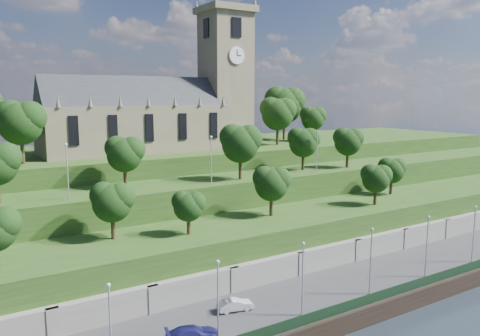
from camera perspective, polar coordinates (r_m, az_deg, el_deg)
promenade at (r=55.77m, az=6.81°, el=-16.46°), size 160.00×12.00×2.00m
quay_wall at (r=51.65m, az=11.21°, el=-18.63°), size 160.00×0.50×2.20m
fence at (r=51.40m, az=10.75°, el=-16.89°), size 160.00×0.10×1.20m
retaining_wall at (r=59.54m, az=3.16°, el=-13.14°), size 160.00×2.10×5.00m
embankment_lower at (r=63.73m, az=0.03°, el=-10.17°), size 160.00×12.00×8.00m
embankment_upper at (r=72.32m, az=-4.58°, el=-6.22°), size 160.00×10.00×12.00m
hilltop at (r=90.72m, az=-10.67°, el=-2.26°), size 160.00×32.00×15.00m
church at (r=85.64m, az=-9.48°, el=7.24°), size 38.60×12.35×27.60m
trees_lower at (r=62.29m, az=0.89°, el=-2.58°), size 65.27×8.44×7.06m
trees_upper at (r=70.57m, az=-2.60°, el=2.69°), size 61.04×8.28×8.50m
trees_hilltop at (r=84.20m, az=-11.22°, el=6.92°), size 76.63×16.99×11.82m
lamp_posts_promenade at (r=49.90m, az=7.64°, el=-12.62°), size 60.36×0.36×7.97m
lamp_posts_upper at (r=67.73m, az=-3.53°, el=1.50°), size 40.36×0.36×7.05m
car_middle at (r=52.06m, az=-0.60°, el=-16.33°), size 4.06×2.14×1.27m
car_right at (r=46.55m, az=-5.82°, el=-19.48°), size 5.41×3.19×1.47m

